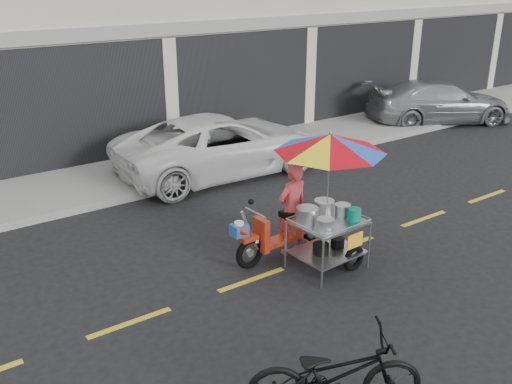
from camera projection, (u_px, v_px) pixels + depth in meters
ground at (347, 246)px, 9.84m from camera, size 90.00×90.00×0.00m
sidewalk at (192, 160)px, 14.01m from camera, size 45.00×3.00×0.15m
centerline at (347, 246)px, 9.84m from camera, size 42.00×0.10×0.01m
white_pickup at (221, 145)px, 13.10m from camera, size 5.00×2.43×1.37m
silver_pickup at (439, 102)px, 17.45m from camera, size 4.78×3.44×1.28m
near_bicycle at (335, 374)px, 6.00m from camera, size 1.96×1.51×0.99m
food_vendor_rig at (315, 180)px, 8.85m from camera, size 2.28×1.80×2.24m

